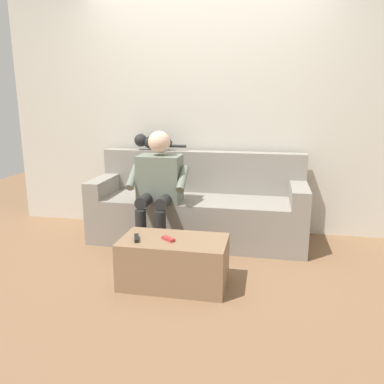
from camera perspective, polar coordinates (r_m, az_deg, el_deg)
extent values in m
plane|color=#846042|center=(3.40, -1.32, -10.89)|extent=(8.00, 8.00, 0.00)
cube|color=beige|center=(4.21, 1.97, 13.20)|extent=(4.35, 0.06, 2.77)
cube|color=gray|center=(3.87, 0.57, -4.27)|extent=(1.78, 0.55, 0.45)
cube|color=gray|center=(4.15, 1.48, -0.02)|extent=(2.11, 0.15, 0.87)
cube|color=gray|center=(3.80, 15.20, -3.78)|extent=(0.16, 0.55, 0.61)
cube|color=gray|center=(4.13, -12.83, -2.26)|extent=(0.16, 0.55, 0.61)
cube|color=#8C6B4C|center=(3.05, -2.64, -10.13)|extent=(0.80, 0.45, 0.37)
cube|color=slate|center=(3.70, -4.69, 1.96)|extent=(0.40, 0.28, 0.44)
sphere|color=beige|center=(3.65, -4.79, 7.27)|extent=(0.21, 0.21, 0.21)
cylinder|color=black|center=(3.56, -3.96, -1.23)|extent=(0.11, 0.33, 0.11)
cylinder|color=black|center=(3.61, -6.72, -1.09)|extent=(0.11, 0.33, 0.11)
cylinder|color=black|center=(3.49, -4.59, -6.34)|extent=(0.10, 0.10, 0.45)
cylinder|color=black|center=(3.54, -7.42, -6.11)|extent=(0.10, 0.10, 0.45)
cylinder|color=slate|center=(3.56, -1.38, 1.94)|extent=(0.08, 0.27, 0.22)
cylinder|color=slate|center=(3.69, -8.57, 2.20)|extent=(0.08, 0.27, 0.22)
ellipsoid|color=black|center=(4.17, -5.05, 7.19)|extent=(0.31, 0.14, 0.16)
sphere|color=black|center=(4.22, -7.48, 7.48)|extent=(0.14, 0.14, 0.14)
cone|color=black|center=(4.24, -7.27, 8.26)|extent=(0.05, 0.05, 0.04)
cone|color=black|center=(4.18, -7.56, 8.17)|extent=(0.05, 0.05, 0.04)
cylinder|color=black|center=(4.11, -2.11, 6.70)|extent=(0.18, 0.03, 0.03)
cube|color=black|center=(2.99, -8.08, -6.67)|extent=(0.08, 0.15, 0.02)
cube|color=#B73333|center=(2.95, -3.46, -6.84)|extent=(0.12, 0.10, 0.02)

